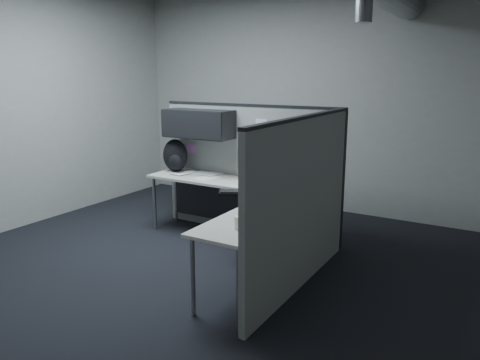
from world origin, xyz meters
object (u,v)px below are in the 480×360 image
Objects in this scene: phone at (261,215)px; desk at (241,199)px; monitor at (298,168)px; keyboard at (241,192)px; backpack at (175,156)px.

desk is at bearing 112.42° from phone.
keyboard is at bearing -122.67° from monitor.
backpack is at bearing 163.65° from desk.
keyboard is at bearing 114.93° from phone.
monitor is 1.95× the size of phone.
keyboard is (0.12, -0.21, 0.14)m from desk.
desk is 1.14m from phone.
desk is 0.28m from keyboard.
phone is 2.29m from backpack.
backpack reaches higher than phone.
phone reaches higher than desk.
backpack is at bearing -173.79° from monitor.
desk is at bearing -34.74° from backpack.
phone is (0.73, -0.87, 0.16)m from desk.
phone is at bearing -74.05° from monitor.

